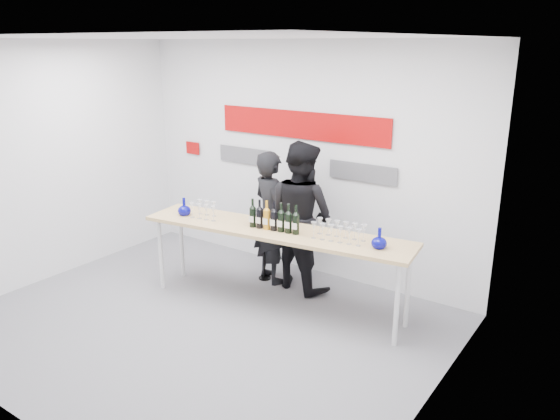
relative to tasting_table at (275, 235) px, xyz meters
The scene contains 12 objects.
ground 1.28m from the tasting_table, 115.75° to the right, with size 5.00×5.00×0.00m, color slate.
back_wall 1.38m from the tasting_table, 109.17° to the left, with size 5.00×0.04×3.00m, color silver.
signage 1.53m from the tasting_table, 112.10° to the left, with size 3.38×0.02×0.79m.
tasting_table is the anchor object (origin of this frame).
wine_bottles 0.24m from the tasting_table, 67.82° to the right, with size 0.62×0.16×0.33m.
decanter_left 1.23m from the tasting_table, behind, with size 0.16×0.16×0.21m, color #06077A, non-canonical shape.
decanter_right 1.23m from the tasting_table, ahead, with size 0.16×0.16×0.21m, color #06077A, non-canonical shape.
glasses_left 0.96m from the tasting_table, behind, with size 0.38×0.25×0.18m.
glasses_right 0.78m from the tasting_table, ahead, with size 0.58×0.29×0.18m.
presenter_left 0.76m from the tasting_table, 129.34° to the left, with size 0.62×0.40×1.69m, color black.
presenter_right 0.65m from the tasting_table, 95.94° to the left, with size 0.90×0.70×1.85m, color black.
mic_stand 0.91m from the tasting_table, 135.45° to the left, with size 0.16×0.16×1.38m.
Camera 1 is at (3.75, -3.87, 2.95)m, focal length 35.00 mm.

